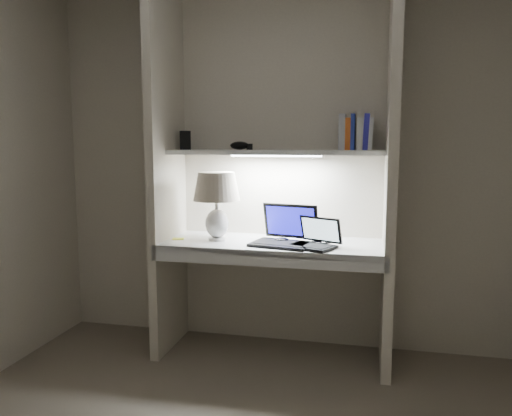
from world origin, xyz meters
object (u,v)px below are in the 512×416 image
(table_lamp, at_px, (217,195))
(laptop_netbook, at_px, (314,240))
(laptop_main, at_px, (285,235))
(speaker, at_px, (312,228))
(book_row, at_px, (356,133))

(table_lamp, bearing_deg, laptop_netbook, -5.97)
(laptop_main, xyz_separation_m, speaker, (0.14, 0.26, 0.01))
(laptop_netbook, relative_size, speaker, 2.74)
(laptop_netbook, distance_m, speaker, 0.32)
(laptop_netbook, bearing_deg, book_row, 75.49)
(table_lamp, distance_m, book_row, 0.99)
(table_lamp, bearing_deg, speaker, 22.70)
(table_lamp, distance_m, laptop_main, 0.52)
(table_lamp, height_order, book_row, book_row)
(table_lamp, height_order, laptop_main, table_lamp)
(laptop_netbook, xyz_separation_m, speaker, (-0.05, 0.32, 0.02))
(laptop_main, relative_size, speaker, 3.26)
(table_lamp, height_order, speaker, table_lamp)
(laptop_main, relative_size, book_row, 1.85)
(laptop_main, distance_m, laptop_netbook, 0.20)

